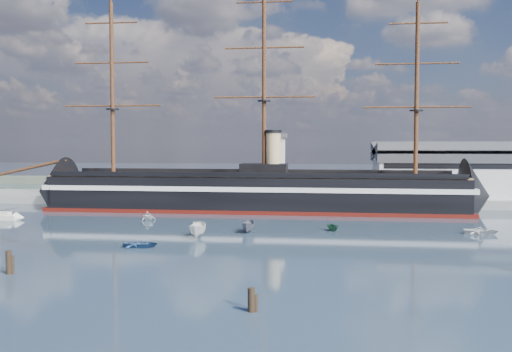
# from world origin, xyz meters

# --- Properties ---
(ground) EXTENTS (600.00, 600.00, 0.00)m
(ground) POSITION_xyz_m (0.00, 40.00, 0.00)
(ground) COLOR #252F3C
(ground) RESTS_ON ground
(quay) EXTENTS (180.00, 18.00, 2.00)m
(quay) POSITION_xyz_m (10.00, 76.00, 0.00)
(quay) COLOR slate
(quay) RESTS_ON ground
(warehouse) EXTENTS (63.00, 21.00, 11.60)m
(warehouse) POSITION_xyz_m (58.00, 80.00, 7.98)
(warehouse) COLOR #B7BABC
(warehouse) RESTS_ON ground
(quay_tower) EXTENTS (5.00, 5.00, 15.00)m
(quay_tower) POSITION_xyz_m (3.00, 73.00, 9.75)
(quay_tower) COLOR silver
(quay_tower) RESTS_ON ground
(warship) EXTENTS (112.97, 17.24, 53.94)m
(warship) POSITION_xyz_m (-2.20, 60.00, 4.04)
(warship) COLOR black
(warship) RESTS_ON ground
(sailboat) EXTENTS (7.05, 2.62, 11.03)m
(sailboat) POSITION_xyz_m (-46.88, 39.04, 0.70)
(sailboat) COLOR beige
(sailboat) RESTS_ON ground
(motorboat_a) EXTENTS (7.37, 3.12, 2.88)m
(motorboat_a) POSITION_xyz_m (-4.77, 23.37, 0.00)
(motorboat_a) COLOR silver
(motorboat_a) RESTS_ON ground
(motorboat_b) EXTENTS (1.40, 3.07, 1.40)m
(motorboat_b) POSITION_xyz_m (-10.94, 14.30, 0.00)
(motorboat_b) COLOR #2F517E
(motorboat_b) RESTS_ON ground
(motorboat_c) EXTENTS (5.84, 2.14, 2.34)m
(motorboat_c) POSITION_xyz_m (2.28, 29.69, 0.00)
(motorboat_c) COLOR slate
(motorboat_c) RESTS_ON ground
(motorboat_d) EXTENTS (5.27, 5.61, 1.97)m
(motorboat_d) POSITION_xyz_m (-18.69, 41.70, 0.00)
(motorboat_d) COLOR silver
(motorboat_d) RESTS_ON ground
(motorboat_e) EXTENTS (1.81, 3.45, 1.53)m
(motorboat_e) POSITION_xyz_m (39.81, 32.27, 0.00)
(motorboat_e) COLOR silver
(motorboat_e) RESTS_ON ground
(motorboat_g) EXTENTS (3.78, 2.93, 1.44)m
(motorboat_g) POSITION_xyz_m (16.15, 32.74, 0.00)
(motorboat_g) COLOR #265B39
(motorboat_g) RESTS_ON ground
(piling_near_left) EXTENTS (0.64, 0.64, 3.37)m
(piling_near_left) POSITION_xyz_m (-20.36, -3.29, 0.00)
(piling_near_left) COLOR black
(piling_near_left) RESTS_ON ground
(piling_near_mid) EXTENTS (0.64, 0.64, 2.82)m
(piling_near_mid) POSITION_xyz_m (8.57, -14.20, 0.00)
(piling_near_mid) COLOR black
(piling_near_mid) RESTS_ON ground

